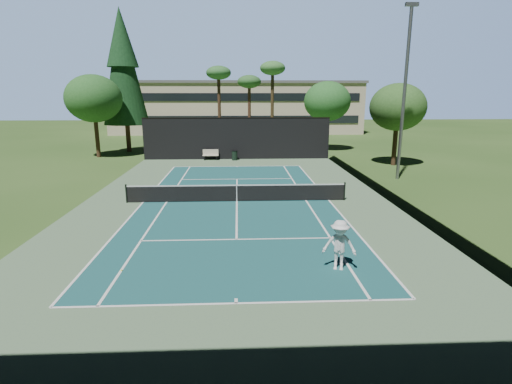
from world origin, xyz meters
TOP-DOWN VIEW (x-y plane):
  - ground at (0.00, 0.00)m, footprint 160.00×160.00m
  - apron_slab at (0.00, 0.00)m, footprint 18.00×32.00m
  - court_surface at (0.00, 0.00)m, footprint 10.97×23.77m
  - court_lines at (0.00, 0.00)m, footprint 11.07×23.87m
  - tennis_net at (0.00, 0.00)m, footprint 12.90×0.10m
  - fence at (0.00, 0.06)m, footprint 18.04×32.05m
  - player at (3.68, -9.59)m, footprint 1.34×0.99m
  - tennis_ball_a at (-4.09, -9.42)m, footprint 0.07×0.07m
  - tennis_ball_b at (-1.92, 1.07)m, footprint 0.08×0.08m
  - tennis_ball_c at (3.56, 4.10)m, footprint 0.07×0.07m
  - tennis_ball_d at (-4.38, 4.31)m, footprint 0.08×0.08m
  - park_bench at (-2.56, 15.65)m, footprint 1.50×0.45m
  - trash_bin at (-0.24, 15.36)m, footprint 0.56×0.56m
  - pine_tree at (-12.00, 22.00)m, footprint 4.80×4.80m
  - palm_a at (-2.00, 24.00)m, footprint 2.80×2.80m
  - palm_b at (1.50, 26.00)m, footprint 2.80×2.80m
  - palm_c at (4.00, 23.00)m, footprint 2.80×2.80m
  - decid_tree_a at (10.00, 22.00)m, footprint 5.12×5.12m
  - decid_tree_b at (14.00, 12.00)m, footprint 4.80×4.80m
  - decid_tree_c at (-14.00, 18.00)m, footprint 5.44×5.44m
  - campus_building at (0.00, 45.98)m, footprint 40.50×12.50m
  - light_pole at (12.00, 6.00)m, footprint 0.90×0.25m

SIDE VIEW (x-z plane):
  - ground at x=0.00m, z-range 0.00..0.00m
  - apron_slab at x=0.00m, z-range 0.00..0.01m
  - court_surface at x=0.00m, z-range 0.01..0.02m
  - court_lines at x=0.00m, z-range 0.02..0.02m
  - tennis_ball_c at x=3.56m, z-range 0.00..0.07m
  - tennis_ball_a at x=-4.09m, z-range 0.00..0.07m
  - tennis_ball_b at x=-1.92m, z-range 0.00..0.08m
  - tennis_ball_d at x=-4.38m, z-range 0.00..0.08m
  - trash_bin at x=-0.24m, z-range 0.01..0.95m
  - park_bench at x=-2.56m, z-range 0.03..1.06m
  - tennis_net at x=0.00m, z-range 0.01..1.11m
  - player at x=3.68m, z-range 0.00..1.85m
  - fence at x=0.00m, z-range -0.01..4.02m
  - campus_building at x=0.00m, z-range 0.06..8.36m
  - decid_tree_b at x=14.00m, z-range 1.51..8.65m
  - decid_tree_a at x=10.00m, z-range 1.61..9.23m
  - decid_tree_c at x=-14.00m, z-range 1.72..9.81m
  - light_pole at x=12.00m, z-range 0.35..12.57m
  - palm_b at x=1.50m, z-range 3.15..11.57m
  - palm_a at x=-2.00m, z-range 3.53..12.85m
  - palm_c at x=4.00m, z-range 3.72..13.49m
  - pine_tree at x=-12.00m, z-range 2.05..17.05m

